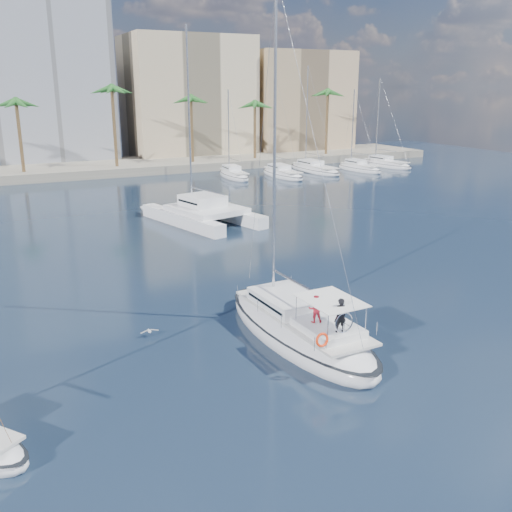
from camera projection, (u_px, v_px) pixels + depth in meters
ground at (255, 330)px, 29.19m from camera, size 160.00×160.00×0.00m
quay at (66, 170)px, 81.38m from camera, size 120.00×14.00×1.20m
building_beige at (188, 99)px, 95.82m from camera, size 20.00×14.00×20.00m
building_tan_right at (296, 104)px, 102.91m from camera, size 18.00×12.00×18.00m
palm_centre at (64, 100)px, 75.19m from camera, size 3.60×3.60×12.30m
palm_right at (288, 98)px, 89.69m from camera, size 3.60×3.60×12.30m
main_sloop at (298, 328)px, 28.07m from camera, size 4.16×12.01×17.66m
catamaran at (204, 210)px, 52.09m from camera, size 8.46×12.77×17.13m
seagull at (149, 331)px, 28.30m from camera, size 0.93×0.40×0.17m
moored_yacht_a at (234, 178)px, 78.07m from camera, size 3.37×9.52×11.90m
moored_yacht_b at (282, 177)px, 79.12m from camera, size 3.32×10.83×13.72m
moored_yacht_c at (315, 172)px, 83.61m from camera, size 3.98×12.33×15.54m
moored_yacht_d at (359, 171)px, 84.67m from camera, size 3.52×9.55×11.90m
moored_yacht_e at (385, 166)px, 89.15m from camera, size 4.61×11.11×13.72m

